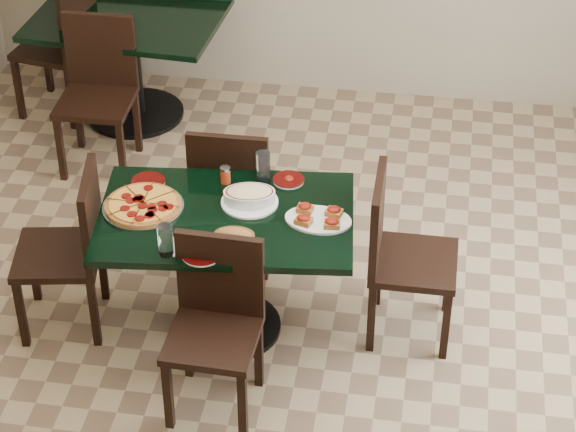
% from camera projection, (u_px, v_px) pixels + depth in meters
% --- Properties ---
extents(floor, '(5.50, 5.50, 0.00)m').
position_uv_depth(floor, '(276.00, 344.00, 5.91)').
color(floor, '#907753').
rests_on(floor, ground).
extents(room_shell, '(5.50, 5.50, 5.50)m').
position_uv_depth(room_shell, '(498.00, 12.00, 6.48)').
color(room_shell, silver).
rests_on(room_shell, floor).
extents(main_table, '(1.35, 0.94, 0.75)m').
position_uv_depth(main_table, '(227.00, 244.00, 5.68)').
color(main_table, black).
rests_on(main_table, floor).
extents(back_table, '(1.29, 0.98, 0.75)m').
position_uv_depth(back_table, '(130.00, 47.00, 7.51)').
color(back_table, black).
rests_on(back_table, floor).
extents(chair_far, '(0.44, 0.44, 0.93)m').
position_uv_depth(chair_far, '(233.00, 189.00, 6.16)').
color(chair_far, black).
rests_on(chair_far, floor).
extents(chair_near, '(0.44, 0.44, 0.91)m').
position_uv_depth(chair_near, '(216.00, 316.00, 5.33)').
color(chair_near, black).
rests_on(chair_near, floor).
extents(chair_right, '(0.44, 0.44, 0.94)m').
position_uv_depth(chair_right, '(398.00, 249.00, 5.71)').
color(chair_right, black).
rests_on(chair_right, floor).
extents(chair_left, '(0.50, 0.50, 0.93)m').
position_uv_depth(chair_left, '(73.00, 243.00, 5.76)').
color(chair_left, black).
rests_on(chair_left, floor).
extents(back_chair_near, '(0.46, 0.46, 0.97)m').
position_uv_depth(back_chair_near, '(98.00, 84.00, 7.06)').
color(back_chair_near, black).
rests_on(back_chair_near, floor).
extents(back_chair_left, '(0.53, 0.53, 0.99)m').
position_uv_depth(back_chair_left, '(65.00, 39.00, 7.54)').
color(back_chair_left, black).
rests_on(back_chair_left, floor).
extents(pepperoni_pizza, '(0.41, 0.41, 0.04)m').
position_uv_depth(pepperoni_pizza, '(143.00, 205.00, 5.62)').
color(pepperoni_pizza, '#B5B5BC').
rests_on(pepperoni_pizza, main_table).
extents(lasagna_casserole, '(0.29, 0.29, 0.09)m').
position_uv_depth(lasagna_casserole, '(249.00, 196.00, 5.63)').
color(lasagna_casserole, white).
rests_on(lasagna_casserole, main_table).
extents(bread_basket, '(0.20, 0.15, 0.09)m').
position_uv_depth(bread_basket, '(234.00, 238.00, 5.36)').
color(bread_basket, brown).
rests_on(bread_basket, main_table).
extents(bruschetta_platter, '(0.35, 0.26, 0.05)m').
position_uv_depth(bruschetta_platter, '(318.00, 217.00, 5.52)').
color(bruschetta_platter, white).
rests_on(bruschetta_platter, main_table).
extents(side_plate_near, '(0.20, 0.20, 0.02)m').
position_uv_depth(side_plate_near, '(202.00, 253.00, 5.31)').
color(side_plate_near, white).
rests_on(side_plate_near, main_table).
extents(side_plate_far_r, '(0.16, 0.16, 0.03)m').
position_uv_depth(side_plate_far_r, '(289.00, 180.00, 5.81)').
color(side_plate_far_r, white).
rests_on(side_plate_far_r, main_table).
extents(side_plate_far_l, '(0.18, 0.18, 0.02)m').
position_uv_depth(side_plate_far_l, '(148.00, 182.00, 5.80)').
color(side_plate_far_l, white).
rests_on(side_plate_far_l, main_table).
extents(napkin_setting, '(0.18, 0.18, 0.01)m').
position_uv_depth(napkin_setting, '(190.00, 246.00, 5.37)').
color(napkin_setting, white).
rests_on(napkin_setting, main_table).
extents(water_glass_a, '(0.07, 0.07, 0.16)m').
position_uv_depth(water_glass_a, '(263.00, 166.00, 5.79)').
color(water_glass_a, white).
rests_on(water_glass_a, main_table).
extents(water_glass_b, '(0.07, 0.07, 0.16)m').
position_uv_depth(water_glass_b, '(165.00, 240.00, 5.28)').
color(water_glass_b, white).
rests_on(water_glass_b, main_table).
extents(pepper_shaker, '(0.05, 0.05, 0.09)m').
position_uv_depth(pepper_shaker, '(225.00, 175.00, 5.78)').
color(pepper_shaker, '#AD2912').
rests_on(pepper_shaker, main_table).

